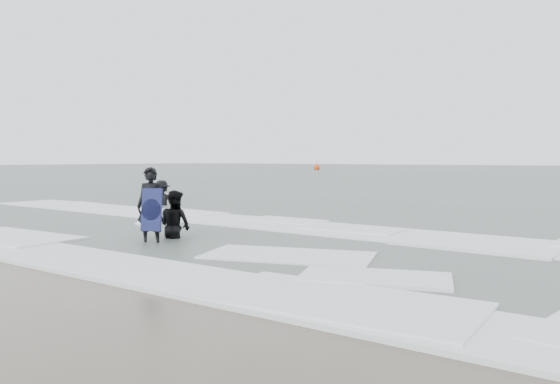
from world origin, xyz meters
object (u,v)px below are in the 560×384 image
Objects in this scene: surfer_centre at (151,245)px; surfer_wading at (175,240)px; buoy at (317,168)px; surfer_breaker at (162,207)px.

surfer_wading is (-0.19, 0.90, 0.00)m from surfer_centre.
surfer_breaker is at bearing -62.35° from buoy.
buoy is at bearing 88.51° from surfer_breaker.
surfer_centre is 81.02m from buoy.
surfer_centre is at bearing -59.89° from buoy.
surfer_centre is at bearing 102.83° from surfer_wading.
surfer_wading is 80.14m from buoy.
surfer_breaker reaches higher than surfer_centre.
surfer_breaker is 1.18× the size of buoy.
surfer_wading is at bearing -68.33° from surfer_breaker.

